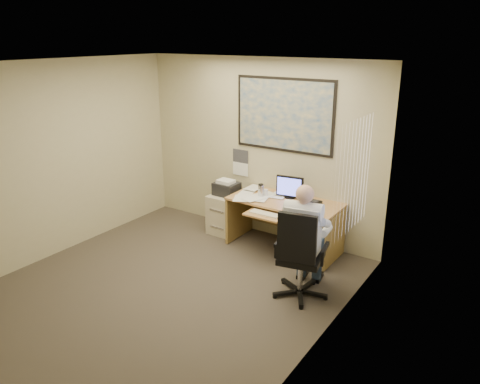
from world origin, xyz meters
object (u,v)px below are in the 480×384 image
Objects in this scene: desk at (306,225)px; office_chair at (298,271)px; filing_cabinet at (227,210)px; person at (303,241)px.

office_chair is (0.43, -1.10, -0.11)m from desk.
desk is 1.39m from filing_cabinet.
person is at bearing -66.47° from desk.
person is (0.01, 0.08, 0.36)m from office_chair.
office_chair reaches higher than desk.
filing_cabinet is at bearing 136.42° from office_chair.
desk is 1.19m from office_chair.
filing_cabinet is at bearing 178.39° from desk.
person is at bearing -28.17° from filing_cabinet.
desk is 1.84× the size of filing_cabinet.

